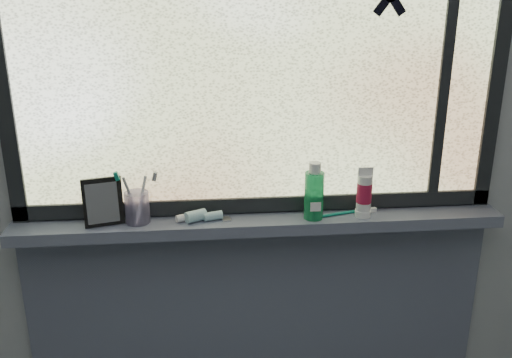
{
  "coord_description": "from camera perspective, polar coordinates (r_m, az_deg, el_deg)",
  "views": [
    {
      "loc": [
        -0.18,
        -0.49,
        1.77
      ],
      "look_at": [
        -0.03,
        1.05,
        1.22
      ],
      "focal_mm": 40.0,
      "sensor_mm": 36.0,
      "label": 1
    }
  ],
  "objects": [
    {
      "name": "cream_tube",
      "position": [
        1.9,
        10.78,
        -1.14
      ],
      "size": [
        0.05,
        0.05,
        0.12
      ],
      "primitive_type": "cylinder",
      "rotation": [
        0.0,
        0.0,
        -0.02
      ],
      "color": "silver",
      "rests_on": "windowsill"
    },
    {
      "name": "toothbrush_cup",
      "position": [
        1.87,
        -11.79,
        -2.79
      ],
      "size": [
        0.08,
        0.08,
        0.1
      ],
      "primitive_type": "cylinder",
      "rotation": [
        0.0,
        0.0,
        0.04
      ],
      "color": "#BCB0E9",
      "rests_on": "windowsill"
    },
    {
      "name": "vanity_mirror",
      "position": [
        1.87,
        -15.07,
        -2.22
      ],
      "size": [
        0.14,
        0.09,
        0.16
      ],
      "primitive_type": "cube",
      "rotation": [
        0.0,
        0.0,
        0.25
      ],
      "color": "black",
      "rests_on": "windowsill"
    },
    {
      "name": "wall_back",
      "position": [
        1.88,
        0.19,
        3.48
      ],
      "size": [
        3.0,
        0.01,
        2.5
      ],
      "primitive_type": "cube",
      "color": "#9EA3A8",
      "rests_on": "ground"
    },
    {
      "name": "windowsill",
      "position": [
        1.89,
        0.41,
        -4.43
      ],
      "size": [
        1.62,
        0.14,
        0.04
      ],
      "primitive_type": "cube",
      "color": "#52596E",
      "rests_on": "wall_back"
    },
    {
      "name": "mouthwash_bottle",
      "position": [
        1.86,
        5.84,
        -1.18
      ],
      "size": [
        0.07,
        0.07,
        0.16
      ],
      "primitive_type": "cylinder",
      "rotation": [
        0.0,
        0.0,
        -0.19
      ],
      "color": "#20A95F",
      "rests_on": "windowsill"
    },
    {
      "name": "frame_mullion",
      "position": [
        1.95,
        18.5,
        11.5
      ],
      "size": [
        0.03,
        0.03,
        1.0
      ],
      "primitive_type": "cube",
      "color": "black",
      "rests_on": "wall_back"
    },
    {
      "name": "frame_right",
      "position": [
        2.03,
        23.12,
        11.22
      ],
      "size": [
        0.05,
        0.03,
        1.1
      ],
      "primitive_type": "cube",
      "color": "black",
      "rests_on": "wall_back"
    },
    {
      "name": "frame_bottom",
      "position": [
        1.92,
        0.26,
        -2.49
      ],
      "size": [
        1.6,
        0.03,
        0.05
      ],
      "primitive_type": "cube",
      "color": "black",
      "rests_on": "windowsill"
    },
    {
      "name": "sill_apron",
      "position": [
        2.2,
        0.21,
        -16.04
      ],
      "size": [
        1.62,
        0.02,
        0.98
      ],
      "primitive_type": "cube",
      "color": "#52596E",
      "rests_on": "floor"
    },
    {
      "name": "toothpaste_tube",
      "position": [
        1.86,
        -5.36,
        -3.67
      ],
      "size": [
        0.21,
        0.12,
        0.04
      ],
      "primitive_type": null,
      "rotation": [
        0.0,
        0.0,
        0.4
      ],
      "color": "white",
      "rests_on": "windowsill"
    },
    {
      "name": "window_pane",
      "position": [
        1.8,
        0.27,
        11.88
      ],
      "size": [
        1.5,
        0.01,
        1.0
      ],
      "primitive_type": "cube",
      "color": "silver",
      "rests_on": "wall_back"
    },
    {
      "name": "toothbrush_lying",
      "position": [
        1.93,
        8.59,
        -3.33
      ],
      "size": [
        0.23,
        0.08,
        0.02
      ],
      "primitive_type": null,
      "rotation": [
        0.0,
        0.0,
        0.25
      ],
      "color": "#0C7460",
      "rests_on": "windowsill"
    }
  ]
}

